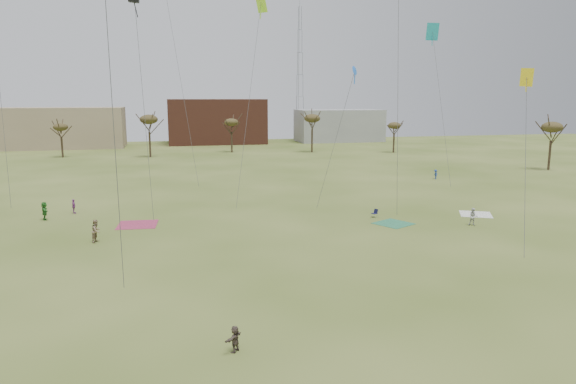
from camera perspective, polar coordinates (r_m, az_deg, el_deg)
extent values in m
plane|color=#3E531A|center=(28.63, 5.70, -15.20)|extent=(260.00, 260.00, 0.00)
imported|color=#92785D|center=(47.76, -20.39, -4.04)|extent=(1.08, 1.19, 1.98)
imported|color=brown|center=(26.48, -5.87, -15.81)|extent=(1.13, 1.19, 1.34)
imported|color=#923E96|center=(60.44, -22.56, -1.47)|extent=(0.59, 0.98, 1.56)
imported|color=silver|center=(53.73, 19.76, -2.60)|extent=(1.05, 0.97, 1.72)
imported|color=#286E24|center=(58.47, -25.27, -1.90)|extent=(0.96, 1.81, 1.86)
imported|color=navy|center=(82.82, 15.96, 1.89)|extent=(0.62, 0.99, 1.46)
cube|color=white|center=(59.07, 20.00, -2.33)|extent=(4.32, 4.32, 0.03)
cube|color=#A43254|center=(53.16, -16.27, -3.48)|extent=(4.02, 4.02, 0.03)
cube|color=#2D7D54|center=(52.51, 11.55, -3.44)|extent=(4.30, 4.30, 0.03)
cube|color=#141537|center=(54.80, 9.50, -2.35)|extent=(0.65, 0.65, 0.04)
cube|color=#141537|center=(54.91, 9.68, -2.08)|extent=(0.31, 0.51, 0.44)
cylinder|color=#4C4C51|center=(30.81, -18.73, 7.58)|extent=(0.10, 1.68, 20.45)
cylinder|color=#4C4C51|center=(51.23, 12.02, 9.85)|extent=(0.56, 0.54, 22.36)
cube|color=yellow|center=(45.33, 24.84, 11.41)|extent=(0.72, 0.72, 1.41)
cube|color=yellow|center=(45.32, 24.79, 10.79)|extent=(0.08, 0.08, 1.26)
cylinder|color=#4C4C51|center=(42.86, 24.73, 2.80)|extent=(2.75, 4.86, 13.02)
cube|color=black|center=(52.49, -16.58, 19.27)|extent=(0.08, 0.08, 2.40)
cylinder|color=#4C4C51|center=(50.67, -15.60, 8.85)|extent=(0.91, 2.27, 20.88)
cone|color=blue|center=(54.05, 7.39, 13.16)|extent=(0.94, 0.07, 0.94)
cube|color=blue|center=(54.03, 7.37, 12.53)|extent=(0.08, 0.08, 1.54)
cylinder|color=#4C4C51|center=(53.84, 5.25, 5.67)|extent=(3.72, 0.66, 14.17)
cube|color=#9FE225|center=(58.79, -3.00, 20.19)|extent=(1.11, 1.11, 2.18)
cube|color=#9FE225|center=(58.66, -2.99, 19.46)|extent=(0.08, 0.08, 1.96)
cylinder|color=#4C4C51|center=(55.52, -4.36, 9.62)|extent=(3.67, 4.31, 21.51)
cylinder|color=#4C4C51|center=(61.80, -28.88, 6.13)|extent=(0.59, 2.15, 16.53)
cube|color=teal|center=(74.17, 15.65, 16.67)|extent=(1.14, 1.14, 2.24)
cube|color=teal|center=(74.08, 15.62, 16.06)|extent=(0.08, 0.08, 2.02)
cylinder|color=#4C4C51|center=(71.55, 16.58, 8.81)|extent=(0.86, 5.35, 20.08)
cylinder|color=#4C4C51|center=(69.55, -11.75, 11.88)|extent=(3.56, 4.91, 27.11)
cylinder|color=#3A2B1E|center=(118.79, -23.66, 4.56)|extent=(0.40, 0.40, 4.32)
ellipsoid|color=#473D1E|center=(118.50, -23.80, 6.57)|extent=(3.02, 3.02, 1.58)
cylinder|color=#3A2B1E|center=(112.86, -14.99, 5.10)|extent=(0.40, 0.40, 5.40)
ellipsoid|color=#473D1E|center=(112.53, -15.11, 7.74)|extent=(3.78, 3.78, 1.98)
cylinder|color=#3A2B1E|center=(119.70, -6.23, 5.49)|extent=(0.40, 0.40, 4.68)
ellipsoid|color=#473D1E|center=(119.41, -6.27, 7.66)|extent=(3.28, 3.28, 1.72)
cylinder|color=#3A2B1E|center=(119.33, 2.66, 5.67)|extent=(0.40, 0.40, 5.28)
ellipsoid|color=#473D1E|center=(119.02, 2.68, 8.12)|extent=(3.70, 3.70, 1.94)
cylinder|color=#3A2B1E|center=(120.94, 11.58, 5.28)|extent=(0.40, 0.40, 4.20)
ellipsoid|color=#473D1E|center=(120.67, 11.65, 7.20)|extent=(2.94, 2.94, 1.54)
cylinder|color=#3A2B1E|center=(100.49, 26.89, 3.62)|extent=(0.40, 0.40, 5.04)
ellipsoid|color=#473D1E|center=(100.14, 27.12, 6.39)|extent=(3.53, 3.53, 1.85)
cube|color=#937F60|center=(142.07, -24.10, 6.49)|extent=(32.00, 14.00, 10.00)
cube|color=brown|center=(145.16, -7.93, 7.74)|extent=(26.00, 16.00, 12.00)
cube|color=gray|center=(150.65, 5.64, 7.31)|extent=(24.00, 12.00, 9.00)
cylinder|color=#9EA3A8|center=(154.66, 1.60, 12.81)|extent=(0.16, 0.16, 38.00)
cylinder|color=#9EA3A8|center=(155.07, 1.03, 12.80)|extent=(0.16, 0.16, 38.00)
cylinder|color=#9EA3A8|center=(153.57, 1.18, 12.83)|extent=(0.16, 0.16, 38.00)
cylinder|color=#9EA3A8|center=(156.66, 1.31, 20.32)|extent=(0.10, 0.10, 3.00)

